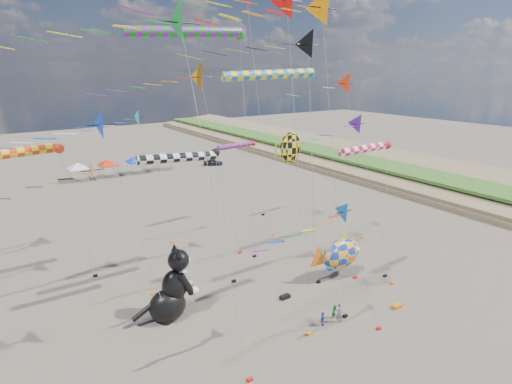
{
  "coord_description": "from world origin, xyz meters",
  "views": [
    {
      "loc": [
        -17.82,
        -12.2,
        18.34
      ],
      "look_at": [
        -1.52,
        12.0,
        9.46
      ],
      "focal_mm": 28.0,
      "sensor_mm": 36.0,
      "label": 1
    }
  ],
  "objects": [
    {
      "name": "windsock_4",
      "position": [
        1.57,
        14.0,
        17.98
      ],
      "size": [
        9.93,
        0.76,
        18.44
      ],
      "color": "blue",
      "rests_on": "ground"
    },
    {
      "name": "delta_kite_10",
      "position": [
        -5.96,
        26.88,
        13.55
      ],
      "size": [
        8.36,
        1.82,
        14.82
      ],
      "color": "#20DAD8",
      "rests_on": "ground"
    },
    {
      "name": "delta_kite_6",
      "position": [
        4.08,
        7.34,
        14.24
      ],
      "size": [
        11.31,
        1.59,
        15.5
      ],
      "color": "#561A94",
      "rests_on": "ground"
    },
    {
      "name": "fish_inflatable",
      "position": [
        7.11,
        10.96,
        2.37
      ],
      "size": [
        5.77,
        2.36,
        4.56
      ],
      "color": "#1230B8",
      "rests_on": "ground"
    },
    {
      "name": "delta_kite_1",
      "position": [
        -13.41,
        13.38,
        15.0
      ],
      "size": [
        10.35,
        1.93,
        16.32
      ],
      "color": "#1641B7",
      "rests_on": "ground"
    },
    {
      "name": "delta_kite_2",
      "position": [
        11.65,
        15.88,
        16.93
      ],
      "size": [
        11.43,
        2.32,
        18.39
      ],
      "color": "red",
      "rests_on": "ground"
    },
    {
      "name": "delta_kite_11",
      "position": [
        -10.61,
        4.74,
        20.09
      ],
      "size": [
        10.04,
        2.14,
        21.49
      ],
      "color": "#169532",
      "rests_on": "ground"
    },
    {
      "name": "delta_kite_5",
      "position": [
        -4.48,
        6.09,
        21.82
      ],
      "size": [
        11.44,
        2.48,
        23.34
      ],
      "color": "red",
      "rests_on": "ground"
    },
    {
      "name": "kite_bag_2",
      "position": [
        7.5,
        12.44,
        0.15
      ],
      "size": [
        0.9,
        0.44,
        0.3
      ],
      "primitive_type": "cube",
      "color": "blue",
      "rests_on": "ground"
    },
    {
      "name": "child_green",
      "position": [
        2.13,
        6.53,
        0.57
      ],
      "size": [
        0.58,
        0.46,
        1.14
      ],
      "primitive_type": "imported",
      "rotation": [
        0.0,
        0.0,
        -0.06
      ],
      "color": "#1F8B31",
      "rests_on": "ground"
    },
    {
      "name": "tent_row",
      "position": [
        1.5,
        60.0,
        3.15
      ],
      "size": [
        19.2,
        4.2,
        3.8
      ],
      "color": "white",
      "rests_on": "ground"
    },
    {
      "name": "angelfish_kite",
      "position": [
        2.55,
        13.21,
        12.16
      ],
      "size": [
        3.74,
        3.02,
        13.57
      ],
      "color": "yellow",
      "rests_on": "ground"
    },
    {
      "name": "delta_kite_9",
      "position": [
        4.38,
        15.54,
        20.25
      ],
      "size": [
        13.83,
        2.66,
        21.86
      ],
      "color": "black",
      "rests_on": "ground"
    },
    {
      "name": "delta_kite_7",
      "position": [
        -11.58,
        17.64,
        11.18
      ],
      "size": [
        8.34,
        1.85,
        12.46
      ],
      "color": "#FF5B1D",
      "rests_on": "ground"
    },
    {
      "name": "child_blue",
      "position": [
        0.7,
        6.39,
        0.57
      ],
      "size": [
        0.68,
        0.66,
        1.14
      ],
      "primitive_type": "imported",
      "rotation": [
        0.0,
        0.0,
        0.75
      ],
      "color": "#2531B0",
      "rests_on": "ground"
    },
    {
      "name": "cat_inflatable",
      "position": [
        -8.2,
        13.78,
        2.93
      ],
      "size": [
        4.52,
        2.56,
        5.86
      ],
      "primitive_type": null,
      "rotation": [
        0.0,
        0.0,
        -0.09
      ],
      "color": "black",
      "rests_on": "ground"
    },
    {
      "name": "windsock_1",
      "position": [
        6.8,
        8.62,
        12.4
      ],
      "size": [
        7.15,
        0.65,
        12.83
      ],
      "color": "red",
      "rests_on": "ground"
    },
    {
      "name": "windsock_0",
      "position": [
        -5.77,
        15.64,
        11.98
      ],
      "size": [
        7.98,
        0.74,
        12.42
      ],
      "color": "black",
      "rests_on": "ground"
    },
    {
      "name": "person_adult",
      "position": [
        2.07,
        6.0,
        0.84
      ],
      "size": [
        0.64,
        0.45,
        1.67
      ],
      "primitive_type": "imported",
      "rotation": [
        0.0,
        0.0,
        0.08
      ],
      "color": "gray",
      "rests_on": "ground"
    },
    {
      "name": "parked_car",
      "position": [
        18.97,
        58.0,
        0.65
      ],
      "size": [
        4.1,
        3.11,
        1.3
      ],
      "primitive_type": "imported",
      "rotation": [
        0.0,
        0.0,
        1.1
      ],
      "color": "#26262D",
      "rests_on": "ground"
    },
    {
      "name": "windsock_3",
      "position": [
        6.98,
        28.46,
        9.67
      ],
      "size": [
        6.76,
        0.64,
        10.08
      ],
      "color": "red",
      "rests_on": "ground"
    },
    {
      "name": "delta_kite_8",
      "position": [
        -1.13,
        3.68,
        9.07
      ],
      "size": [
        10.12,
        1.59,
        10.31
      ],
      "color": "blue",
      "rests_on": "ground"
    },
    {
      "name": "windsock_5",
      "position": [
        -16.28,
        23.69,
        12.16
      ],
      "size": [
        8.73,
        0.82,
        12.63
      ],
      "color": "red",
      "rests_on": "ground"
    },
    {
      "name": "delta_kite_3",
      "position": [
        -1.23,
        6.19,
        21.54
      ],
      "size": [
        10.87,
        2.43,
        23.01
      ],
      "color": "#FF9F05",
      "rests_on": "ground"
    },
    {
      "name": "kite_bag_1",
      "position": [
        7.32,
        4.74,
        0.15
      ],
      "size": [
        0.9,
        0.44,
        0.3
      ],
      "primitive_type": "cube",
      "color": "orange",
      "rests_on": "ground"
    },
    {
      "name": "ground",
      "position": [
        0.0,
        0.0,
        0.0
      ],
      "size": [
        260.0,
        260.0,
        0.0
      ],
      "primitive_type": "plane",
      "color": "brown",
      "rests_on": "ground"
    },
    {
      "name": "kite_bag_0",
      "position": [
        0.67,
        10.89,
        0.15
      ],
      "size": [
        0.9,
        0.44,
        0.3
      ],
      "primitive_type": "cube",
      "color": "black",
      "rests_on": "ground"
    },
    {
      "name": "windsock_2",
      "position": [
        -3.11,
        18.81,
        21.2
      ],
      "size": [
        11.57,
        0.9,
        21.71
      ],
      "color": "#167C1F",
      "rests_on": "ground"
    },
    {
      "name": "delta_kite_0",
      "position": [
        -2.68,
        20.38,
        17.67
      ],
      "size": [
        12.87,
        2.68,
        19.25
      ],
      "color": "orange",
      "rests_on": "ground"
    }
  ]
}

